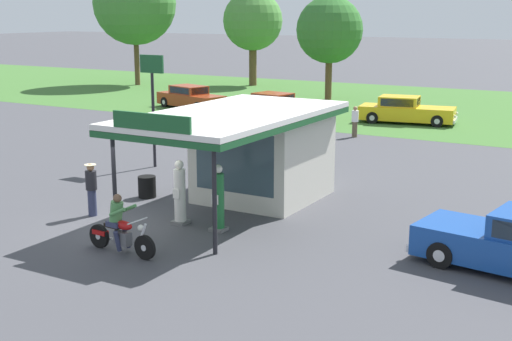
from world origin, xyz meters
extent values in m
plane|color=#424247|center=(0.00, 0.00, 0.00)|extent=(300.00, 300.00, 0.00)
cube|color=#3D6B2D|center=(0.00, 30.00, 0.00)|extent=(120.00, 24.00, 0.01)
cube|color=beige|center=(1.70, 4.87, 1.49)|extent=(3.51, 3.75, 2.98)
cube|color=#384C56|center=(1.70, 3.02, 1.55)|extent=(2.81, 0.05, 1.91)
cube|color=silver|center=(1.70, 2.99, 3.06)|extent=(4.21, 8.02, 0.16)
cube|color=#195128|center=(1.70, 2.99, 2.88)|extent=(4.21, 8.02, 0.18)
cube|color=#195128|center=(1.70, -1.00, 3.36)|extent=(2.46, 0.08, 0.44)
cylinder|color=black|center=(3.35, -0.63, 1.49)|extent=(0.12, 0.12, 2.98)
cylinder|color=black|center=(0.04, -0.63, 1.49)|extent=(0.12, 0.12, 2.98)
cube|color=slate|center=(1.03, 1.06, 0.05)|extent=(0.44, 0.44, 0.10)
cylinder|color=silver|center=(1.03, 1.06, 0.87)|extent=(0.34, 0.34, 1.55)
cube|color=white|center=(1.03, 0.88, 0.95)|extent=(0.22, 0.02, 0.28)
sphere|color=white|center=(1.03, 1.06, 1.79)|extent=(0.26, 0.26, 0.26)
cube|color=slate|center=(2.37, 1.06, 0.05)|extent=(0.44, 0.44, 0.10)
cylinder|color=#1E6B33|center=(2.37, 1.06, 0.89)|extent=(0.34, 0.34, 1.57)
cube|color=white|center=(2.37, 0.88, 0.96)|extent=(0.22, 0.02, 0.28)
sphere|color=white|center=(2.37, 1.06, 1.81)|extent=(0.26, 0.26, 0.26)
cylinder|color=black|center=(2.05, -1.86, 0.32)|extent=(0.65, 0.15, 0.64)
cylinder|color=silver|center=(2.05, -1.86, 0.32)|extent=(0.17, 0.13, 0.16)
cylinder|color=black|center=(0.43, -1.74, 0.32)|extent=(0.65, 0.15, 0.64)
cylinder|color=silver|center=(0.43, -1.74, 0.32)|extent=(0.17, 0.13, 0.16)
ellipsoid|color=#B21414|center=(1.34, -1.81, 0.78)|extent=(0.58, 0.28, 0.24)
cube|color=#59595E|center=(1.29, -1.80, 0.42)|extent=(0.46, 0.27, 0.36)
cube|color=black|center=(0.99, -1.78, 0.72)|extent=(0.50, 0.29, 0.10)
cylinder|color=silver|center=(1.95, -1.85, 0.60)|extent=(0.37, 0.10, 0.71)
cylinder|color=silver|center=(1.83, -1.84, 0.98)|extent=(0.09, 0.70, 0.04)
sphere|color=silver|center=(1.93, -1.85, 0.82)|extent=(0.16, 0.16, 0.16)
cube|color=#B21414|center=(0.48, -1.74, 0.44)|extent=(0.45, 0.21, 0.12)
cylinder|color=silver|center=(0.90, -1.63, 0.28)|extent=(0.71, 0.13, 0.18)
cube|color=#2D3351|center=(1.06, -1.79, 0.78)|extent=(0.42, 0.37, 0.14)
cylinder|color=#2D3351|center=(1.27, -1.64, 0.38)|extent=(0.14, 0.24, 0.56)
cylinder|color=#2D3351|center=(1.25, -1.96, 0.38)|extent=(0.14, 0.24, 0.56)
cylinder|color=#4C8C4C|center=(1.10, -1.79, 1.09)|extent=(0.43, 0.35, 0.60)
sphere|color=brown|center=(1.16, -1.79, 1.47)|extent=(0.22, 0.22, 0.22)
cylinder|color=#4C8C4C|center=(1.35, -1.61, 1.18)|extent=(0.54, 0.13, 0.31)
cylinder|color=#4C8C4C|center=(1.33, -2.00, 1.18)|extent=(0.54, 0.13, 0.31)
cube|color=#283847|center=(9.79, 1.99, 1.23)|extent=(0.23, 1.43, 0.45)
cube|color=silver|center=(7.93, 2.25, 0.30)|extent=(0.36, 1.75, 0.18)
sphere|color=white|center=(7.84, 1.67, 0.60)|extent=(0.18, 0.18, 0.18)
sphere|color=white|center=(8.00, 2.83, 0.60)|extent=(0.18, 0.18, 0.18)
cylinder|color=black|center=(8.65, 1.28, 0.33)|extent=(0.68, 0.29, 0.66)
cylinder|color=silver|center=(8.65, 1.28, 0.33)|extent=(0.32, 0.26, 0.30)
cylinder|color=black|center=(8.88, 2.99, 0.33)|extent=(0.68, 0.29, 0.66)
cylinder|color=silver|center=(8.88, 2.99, 0.33)|extent=(0.32, 0.26, 0.30)
cube|color=#993819|center=(-13.12, 21.71, 0.56)|extent=(5.32, 3.08, 0.76)
cube|color=#993819|center=(-13.33, 21.77, 1.20)|extent=(2.61, 2.11, 0.52)
cube|color=#283847|center=(-12.25, 21.46, 1.20)|extent=(0.42, 1.32, 0.41)
cube|color=#283847|center=(-13.12, 22.49, 1.20)|extent=(1.87, 0.56, 0.39)
cube|color=#283847|center=(-13.54, 21.04, 1.20)|extent=(1.87, 0.56, 0.39)
cube|color=silver|center=(-10.67, 21.00, 0.30)|extent=(0.58, 1.63, 0.18)
cube|color=silver|center=(-15.57, 22.42, 0.30)|extent=(0.58, 1.63, 0.18)
sphere|color=white|center=(-10.51, 21.54, 0.60)|extent=(0.18, 0.18, 0.18)
sphere|color=white|center=(-10.82, 20.46, 0.60)|extent=(0.18, 0.18, 0.18)
cylinder|color=black|center=(-11.25, 22.02, 0.33)|extent=(0.69, 0.37, 0.66)
cylinder|color=silver|center=(-11.25, 22.02, 0.33)|extent=(0.35, 0.29, 0.30)
cylinder|color=black|center=(-11.70, 20.45, 0.33)|extent=(0.69, 0.37, 0.66)
cylinder|color=silver|center=(-11.70, 20.45, 0.33)|extent=(0.35, 0.29, 0.30)
cylinder|color=black|center=(-14.54, 22.97, 0.33)|extent=(0.69, 0.37, 0.66)
cylinder|color=silver|center=(-14.54, 22.97, 0.33)|extent=(0.35, 0.29, 0.30)
cylinder|color=black|center=(-14.99, 21.40, 0.33)|extent=(0.69, 0.37, 0.66)
cylinder|color=silver|center=(-14.99, 21.40, 0.33)|extent=(0.35, 0.29, 0.30)
cube|color=gold|center=(0.84, 22.81, 0.56)|extent=(5.42, 2.71, 0.76)
cube|color=gold|center=(0.39, 22.74, 1.21)|extent=(2.35, 1.99, 0.56)
cube|color=#283847|center=(1.41, 22.90, 1.21)|extent=(0.28, 1.48, 0.44)
cube|color=#283847|center=(0.26, 23.55, 1.21)|extent=(1.78, 0.31, 0.42)
cube|color=#283847|center=(0.52, 21.92, 1.21)|extent=(1.78, 0.31, 0.42)
cube|color=silver|center=(3.42, 23.22, 0.30)|extent=(0.41, 1.81, 0.18)
cube|color=silver|center=(-1.75, 22.39, 0.30)|extent=(0.41, 1.81, 0.18)
sphere|color=white|center=(3.34, 23.83, 0.60)|extent=(0.18, 0.18, 0.18)
sphere|color=white|center=(3.53, 22.62, 0.60)|extent=(0.18, 0.18, 0.18)
cylinder|color=black|center=(2.43, 23.97, 0.33)|extent=(0.68, 0.30, 0.66)
cylinder|color=silver|center=(2.43, 23.97, 0.33)|extent=(0.33, 0.26, 0.30)
cylinder|color=black|center=(2.72, 22.20, 0.33)|extent=(0.68, 0.30, 0.66)
cylinder|color=silver|center=(2.72, 22.20, 0.33)|extent=(0.33, 0.26, 0.30)
cylinder|color=black|center=(-1.05, 23.41, 0.33)|extent=(0.68, 0.30, 0.66)
cylinder|color=silver|center=(-1.05, 23.41, 0.33)|extent=(0.33, 0.26, 0.30)
cylinder|color=black|center=(-0.76, 21.64, 0.33)|extent=(0.68, 0.30, 0.66)
cylinder|color=silver|center=(-0.76, 21.64, 0.33)|extent=(0.33, 0.26, 0.30)
cube|color=#993819|center=(-5.85, 20.05, 0.58)|extent=(5.06, 2.65, 0.81)
cube|color=#993819|center=(-6.26, 20.13, 1.27)|extent=(2.24, 1.93, 0.56)
cube|color=#283847|center=(-5.30, 19.95, 1.27)|extent=(0.29, 1.40, 0.45)
cube|color=#283847|center=(-6.12, 20.90, 1.27)|extent=(1.67, 0.33, 0.43)
cube|color=#283847|center=(-6.40, 19.35, 1.27)|extent=(1.67, 0.33, 0.43)
cube|color=silver|center=(-3.45, 19.62, 0.30)|extent=(0.43, 1.72, 0.18)
cube|color=silver|center=(-8.24, 20.49, 0.30)|extent=(0.43, 1.72, 0.18)
sphere|color=white|center=(-3.34, 20.19, 0.62)|extent=(0.18, 0.18, 0.18)
sphere|color=white|center=(-3.54, 19.04, 0.62)|extent=(0.18, 0.18, 0.18)
cylinder|color=black|center=(-4.09, 20.60, 0.33)|extent=(0.69, 0.31, 0.66)
cylinder|color=silver|center=(-4.09, 20.60, 0.33)|extent=(0.33, 0.27, 0.30)
cylinder|color=black|center=(-4.39, 18.92, 0.33)|extent=(0.69, 0.31, 0.66)
cylinder|color=silver|center=(-4.39, 18.92, 0.33)|extent=(0.33, 0.27, 0.30)
cylinder|color=black|center=(-7.30, 21.18, 0.33)|extent=(0.69, 0.31, 0.66)
cylinder|color=silver|center=(-7.30, 21.18, 0.33)|extent=(0.33, 0.27, 0.30)
cylinder|color=black|center=(-7.61, 19.51, 0.33)|extent=(0.69, 0.31, 0.66)
cylinder|color=silver|center=(-7.61, 19.51, 0.33)|extent=(0.33, 0.27, 0.30)
cylinder|color=brown|center=(-0.01, 17.16, 0.39)|extent=(0.26, 0.26, 0.78)
cylinder|color=white|center=(-0.01, 17.16, 1.06)|extent=(0.34, 0.34, 0.55)
sphere|color=#9E704C|center=(-0.01, 17.16, 1.44)|extent=(0.21, 0.21, 0.21)
cylinder|color=#2D3351|center=(-1.80, 0.40, 0.41)|extent=(0.26, 0.26, 0.82)
cylinder|color=black|center=(-1.80, 0.40, 1.11)|extent=(0.34, 0.34, 0.58)
sphere|color=#9E704C|center=(-1.80, 0.40, 1.52)|extent=(0.22, 0.22, 0.22)
cylinder|color=beige|center=(-1.80, 0.40, 1.59)|extent=(0.36, 0.36, 0.02)
cylinder|color=brown|center=(-16.88, 36.10, 1.76)|extent=(0.64, 0.64, 3.52)
sphere|color=#4C893D|center=(-16.88, 36.10, 5.38)|extent=(4.94, 4.94, 4.94)
sphere|color=#4C893D|center=(-17.20, 36.53, 4.88)|extent=(3.18, 3.18, 3.18)
cylinder|color=brown|center=(-7.40, 30.47, 1.56)|extent=(0.47, 0.47, 3.12)
sphere|color=#33702D|center=(-7.40, 30.47, 4.87)|extent=(4.65, 4.65, 4.65)
cylinder|color=brown|center=(-25.62, 31.58, 2.10)|extent=(0.43, 0.43, 4.20)
sphere|color=#427F38|center=(-25.62, 31.58, 6.79)|extent=(6.90, 6.90, 6.90)
cylinder|color=black|center=(-4.42, 6.82, 1.88)|extent=(0.12, 0.12, 3.76)
cube|color=#195128|center=(-4.42, 6.82, 4.11)|extent=(1.10, 0.08, 0.70)
cylinder|color=black|center=(-1.72, 2.94, 0.09)|extent=(0.60, 0.60, 0.18)
cylinder|color=black|center=(-1.72, 2.94, 0.27)|extent=(0.60, 0.60, 0.18)
cylinder|color=black|center=(-1.72, 2.94, 0.45)|extent=(0.60, 0.60, 0.18)
cylinder|color=black|center=(-1.72, 2.94, 0.63)|extent=(0.60, 0.60, 0.18)
camera|label=1|loc=(12.72, -14.81, 6.10)|focal=48.70mm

